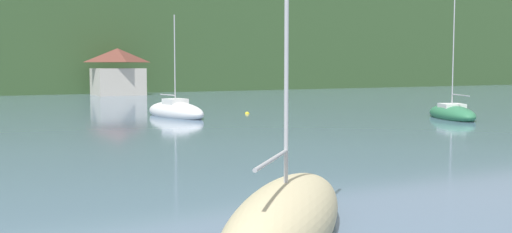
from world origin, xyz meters
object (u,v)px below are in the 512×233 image
(sailboat_far_1, at_px, (175,112))
(mooring_buoy_far, at_px, (247,114))
(shore_building_westcentral, at_px, (118,72))
(sailboat_far_4, at_px, (452,114))
(sailboat_mid_0, at_px, (286,222))

(sailboat_far_1, height_order, mooring_buoy_far, sailboat_far_1)
(shore_building_westcentral, relative_size, sailboat_far_4, 0.63)
(shore_building_westcentral, distance_m, sailboat_mid_0, 73.48)
(sailboat_far_4, relative_size, mooring_buoy_far, 28.48)
(mooring_buoy_far, bearing_deg, shore_building_westcentral, 89.93)
(sailboat_mid_0, relative_size, sailboat_far_1, 1.31)
(sailboat_mid_0, xyz_separation_m, sailboat_far_4, (28.45, 21.93, -0.07))
(shore_building_westcentral, xyz_separation_m, sailboat_mid_0, (-16.83, -71.47, -2.74))
(sailboat_far_1, bearing_deg, sailboat_mid_0, -26.82)
(shore_building_westcentral, xyz_separation_m, mooring_buoy_far, (-0.05, -38.05, -3.17))
(sailboat_far_1, bearing_deg, shore_building_westcentral, 160.82)
(sailboat_far_1, distance_m, sailboat_far_4, 21.45)
(shore_building_westcentral, bearing_deg, sailboat_far_1, -99.61)
(shore_building_westcentral, relative_size, sailboat_mid_0, 0.61)
(sailboat_mid_0, relative_size, sailboat_far_4, 1.04)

